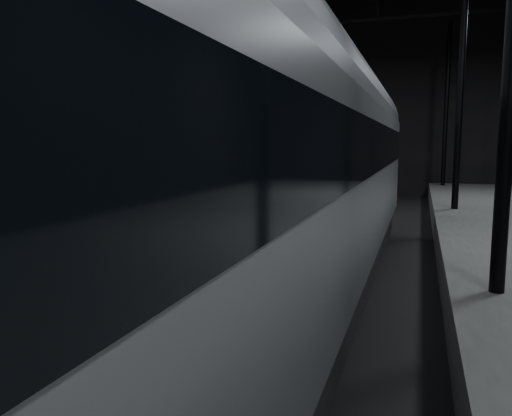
% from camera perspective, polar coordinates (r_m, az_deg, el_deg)
% --- Properties ---
extents(ground, '(44.00, 44.00, 0.00)m').
position_cam_1_polar(ground, '(14.19, 7.86, -7.47)').
color(ground, black).
rests_on(ground, ground).
extents(platform_left, '(9.00, 43.80, 1.00)m').
position_cam_1_polar(platform_left, '(17.05, -17.79, -3.52)').
color(platform_left, '#555552').
rests_on(platform_left, ground).
extents(tactile_strip, '(0.50, 43.80, 0.01)m').
position_cam_1_polar(tactile_strip, '(14.89, -4.48, -2.76)').
color(tactile_strip, olive).
rests_on(tactile_strip, platform_left).
extents(track, '(2.40, 43.00, 0.24)m').
position_cam_1_polar(track, '(14.18, 7.86, -7.20)').
color(track, '#3F3328').
rests_on(track, ground).
extents(train, '(3.26, 21.82, 5.83)m').
position_cam_1_polar(train, '(9.92, 4.09, 5.25)').
color(train, '#9C9FA3').
rests_on(train, ground).
extents(woman, '(0.65, 0.45, 1.72)m').
position_cam_1_polar(woman, '(13.74, -12.21, -0.14)').
color(woman, '#8D7D56').
rests_on(woman, platform_left).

